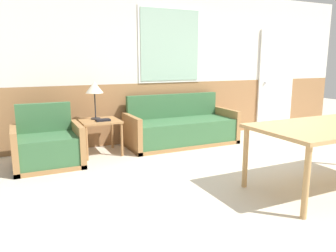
{
  "coord_description": "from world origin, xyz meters",
  "views": [
    {
      "loc": [
        -3.1,
        -2.86,
        1.45
      ],
      "look_at": [
        -1.2,
        1.16,
        0.57
      ],
      "focal_mm": 35.0,
      "sensor_mm": 36.0,
      "label": 1
    }
  ],
  "objects_px": {
    "armchair": "(48,147)",
    "side_table": "(100,125)",
    "couch": "(181,129)",
    "table_lamp": "(94,88)",
    "dining_table": "(336,130)"
  },
  "relations": [
    {
      "from": "side_table",
      "to": "table_lamp",
      "type": "distance_m",
      "value": 0.57
    },
    {
      "from": "armchair",
      "to": "couch",
      "type": "bearing_deg",
      "value": -0.95
    },
    {
      "from": "couch",
      "to": "side_table",
      "type": "height_order",
      "value": "couch"
    },
    {
      "from": "couch",
      "to": "armchair",
      "type": "distance_m",
      "value": 2.27
    },
    {
      "from": "side_table",
      "to": "table_lamp",
      "type": "relative_size",
      "value": 1.01
    },
    {
      "from": "side_table",
      "to": "dining_table",
      "type": "distance_m",
      "value": 3.29
    },
    {
      "from": "dining_table",
      "to": "armchair",
      "type": "bearing_deg",
      "value": 142.51
    },
    {
      "from": "armchair",
      "to": "side_table",
      "type": "distance_m",
      "value": 0.89
    },
    {
      "from": "couch",
      "to": "table_lamp",
      "type": "relative_size",
      "value": 3.26
    },
    {
      "from": "table_lamp",
      "to": "couch",
      "type": "bearing_deg",
      "value": -4.17
    },
    {
      "from": "table_lamp",
      "to": "dining_table",
      "type": "xyz_separation_m",
      "value": [
        2.13,
        -2.63,
        -0.34
      ]
    },
    {
      "from": "armchair",
      "to": "dining_table",
      "type": "height_order",
      "value": "armchair"
    },
    {
      "from": "armchair",
      "to": "side_table",
      "type": "height_order",
      "value": "armchair"
    },
    {
      "from": "couch",
      "to": "side_table",
      "type": "relative_size",
      "value": 3.24
    },
    {
      "from": "side_table",
      "to": "table_lamp",
      "type": "height_order",
      "value": "table_lamp"
    }
  ]
}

